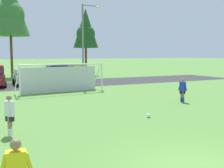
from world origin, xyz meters
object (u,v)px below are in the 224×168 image
(parked_car_slot_center, at_px, (76,73))
(player_midfield_center, at_px, (10,115))
(street_lamp, at_px, (84,45))
(player_defender_far, at_px, (183,90))
(soccer_goal, at_px, (61,77))
(parked_car_slot_center_left, at_px, (57,74))
(parked_car_slot_left, at_px, (23,77))
(soccer_ball, at_px, (149,116))

(parked_car_slot_center, bearing_deg, player_midfield_center, -116.24)
(street_lamp, bearing_deg, player_defender_far, -76.06)
(soccer_goal, relative_size, parked_car_slot_center_left, 1.61)
(player_defender_far, bearing_deg, parked_car_slot_left, 116.28)
(parked_car_slot_left, height_order, street_lamp, street_lamp)
(player_midfield_center, height_order, parked_car_slot_center_left, parked_car_slot_center_left)
(player_defender_far, xyz_separation_m, street_lamp, (-2.81, 11.31, 3.41))
(soccer_ball, distance_m, parked_car_slot_left, 19.43)
(player_midfield_center, height_order, parked_car_slot_center, parked_car_slot_center)
(soccer_ball, bearing_deg, player_defender_far, 31.42)
(soccer_goal, bearing_deg, soccer_ball, -83.59)
(soccer_ball, distance_m, soccer_goal, 11.68)
(soccer_goal, bearing_deg, street_lamp, 39.34)
(soccer_ball, xyz_separation_m, street_lamp, (1.96, 14.21, 4.12))
(parked_car_slot_left, height_order, parked_car_slot_center, parked_car_slot_center)
(parked_car_slot_center_left, bearing_deg, soccer_goal, -102.39)
(soccer_ball, bearing_deg, parked_car_slot_left, 99.64)
(parked_car_slot_center_left, xyz_separation_m, parked_car_slot_center, (2.71, 1.37, 0.00))
(player_midfield_center, xyz_separation_m, parked_car_slot_center_left, (6.93, 18.19, 0.29))
(parked_car_slot_center_left, bearing_deg, soccer_ball, -90.44)
(player_midfield_center, distance_m, player_defender_far, 11.94)
(player_midfield_center, relative_size, parked_car_slot_center_left, 0.35)
(soccer_ball, bearing_deg, parked_car_slot_center, 81.65)
(parked_car_slot_left, bearing_deg, parked_car_slot_center, 2.94)
(player_midfield_center, height_order, player_defender_far, same)
(parked_car_slot_left, bearing_deg, soccer_ball, -80.36)
(player_defender_far, relative_size, parked_car_slot_center, 0.35)
(parked_car_slot_center_left, bearing_deg, parked_car_slot_center, 26.74)
(soccer_ball, xyz_separation_m, parked_car_slot_center_left, (0.14, 18.08, 1.00))
(parked_car_slot_center, height_order, street_lamp, street_lamp)
(soccer_ball, xyz_separation_m, player_midfield_center, (-6.79, -0.11, 0.71))
(parked_car_slot_left, xyz_separation_m, parked_car_slot_center, (6.11, 0.31, 0.24))
(soccer_goal, height_order, parked_car_slot_center, soccer_goal)
(player_midfield_center, relative_size, player_defender_far, 1.00)
(player_defender_far, bearing_deg, parked_car_slot_center_left, 106.94)
(player_defender_far, bearing_deg, player_midfield_center, -165.36)
(parked_car_slot_center, bearing_deg, parked_car_slot_left, -177.06)
(player_midfield_center, xyz_separation_m, parked_car_slot_center, (9.64, 19.56, 0.29))
(parked_car_slot_left, distance_m, street_lamp, 7.91)
(player_midfield_center, bearing_deg, street_lamp, 58.60)
(soccer_goal, height_order, parked_car_slot_left, soccer_goal)
(parked_car_slot_left, bearing_deg, player_defender_far, -63.72)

